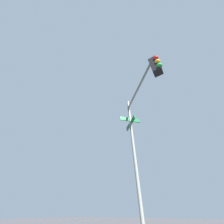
% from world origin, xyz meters
% --- Properties ---
extents(traffic_signal_near, '(2.44, 2.49, 6.10)m').
position_xyz_m(traffic_signal_near, '(-6.36, -6.51, 4.32)').
color(traffic_signal_near, slate).
rests_on(traffic_signal_near, ground_plane).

